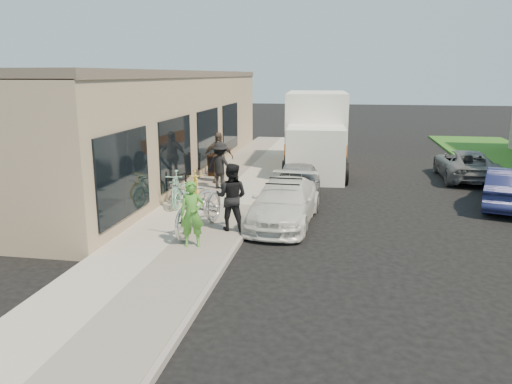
{
  "coord_description": "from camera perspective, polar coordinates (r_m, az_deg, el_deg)",
  "views": [
    {
      "loc": [
        2.02,
        -11.66,
        4.09
      ],
      "look_at": [
        -0.24,
        0.99,
        1.05
      ],
      "focal_mm": 35.0,
      "sensor_mm": 36.0,
      "label": 1
    }
  ],
  "objects": [
    {
      "name": "curb",
      "position": [
        15.4,
        0.56,
        -1.84
      ],
      "size": [
        0.12,
        34.0,
        0.13
      ],
      "primitive_type": "cube",
      "color": "gray",
      "rests_on": "ground"
    },
    {
      "name": "cruiser_bike_a",
      "position": [
        15.46,
        -9.17,
        0.38
      ],
      "size": [
        0.86,
        1.82,
        1.05
      ],
      "primitive_type": "imported",
      "rotation": [
        0.0,
        0.0,
        0.21
      ],
      "color": "#81C1AA",
      "rests_on": "sidewalk"
    },
    {
      "name": "tandem_bike",
      "position": [
        12.79,
        -6.41,
        -1.57
      ],
      "size": [
        1.29,
        2.67,
        1.34
      ],
      "primitive_type": "imported",
      "rotation": [
        0.0,
        0.0,
        -0.16
      ],
      "color": "silver",
      "rests_on": "sidewalk"
    },
    {
      "name": "bystander_a",
      "position": [
        17.56,
        -4.11,
        3.04
      ],
      "size": [
        1.16,
        0.82,
        1.64
      ],
      "primitive_type": "imported",
      "rotation": [
        0.0,
        0.0,
        2.93
      ],
      "color": "black",
      "rests_on": "sidewalk"
    },
    {
      "name": "bystander_b",
      "position": [
        18.54,
        -4.33,
        3.97
      ],
      "size": [
        1.16,
        0.63,
        1.88
      ],
      "primitive_type": "imported",
      "rotation": [
        0.0,
        0.0,
        0.16
      ],
      "color": "brown",
      "rests_on": "sidewalk"
    },
    {
      "name": "cruiser_bike_c",
      "position": [
        16.06,
        -6.9,
        0.7
      ],
      "size": [
        0.96,
        1.59,
        0.92
      ],
      "primitive_type": "imported",
      "rotation": [
        0.0,
        0.0,
        0.37
      ],
      "color": "yellow",
      "rests_on": "sidewalk"
    },
    {
      "name": "sedan_white",
      "position": [
        13.97,
        3.24,
        -1.21
      ],
      "size": [
        1.93,
        4.19,
        1.23
      ],
      "rotation": [
        0.0,
        0.0,
        -0.07
      ],
      "color": "white",
      "rests_on": "ground"
    },
    {
      "name": "far_car_blue",
      "position": [
        17.48,
        26.99,
        0.43
      ],
      "size": [
        2.41,
        4.06,
        1.26
      ],
      "primitive_type": "imported",
      "rotation": [
        0.0,
        0.0,
        2.84
      ],
      "color": "#1A2050",
      "rests_on": "ground"
    },
    {
      "name": "storefront",
      "position": [
        21.04,
        -10.19,
        7.75
      ],
      "size": [
        3.6,
        20.0,
        4.22
      ],
      "color": "tan",
      "rests_on": "ground"
    },
    {
      "name": "sandwich_board",
      "position": [
        19.75,
        -4.7,
        3.09
      ],
      "size": [
        0.55,
        0.56,
        0.88
      ],
      "rotation": [
        0.0,
        0.0,
        0.04
      ],
      "color": "black",
      "rests_on": "sidewalk"
    },
    {
      "name": "woman_rider",
      "position": [
        11.68,
        -7.31,
        -2.5
      ],
      "size": [
        0.64,
        0.5,
        1.56
      ],
      "primitive_type": "imported",
      "rotation": [
        0.0,
        0.0,
        0.25
      ],
      "color": "#4A9832",
      "rests_on": "sidewalk"
    },
    {
      "name": "man_standing",
      "position": [
        12.8,
        -2.83,
        -0.56
      ],
      "size": [
        0.9,
        0.73,
        1.75
      ],
      "primitive_type": "imported",
      "rotation": [
        0.0,
        0.0,
        3.06
      ],
      "color": "black",
      "rests_on": "sidewalk"
    },
    {
      "name": "sidewalk",
      "position": [
        15.72,
        -5.02,
        -1.54
      ],
      "size": [
        3.0,
        34.0,
        0.15
      ],
      "primitive_type": "cube",
      "color": "#B6B1A4",
      "rests_on": "ground"
    },
    {
      "name": "bike_rack",
      "position": [
        16.48,
        -8.54,
        1.01
      ],
      "size": [
        0.22,
        0.53,
        0.78
      ],
      "rotation": [
        0.0,
        0.0,
        -0.33
      ],
      "color": "black",
      "rests_on": "sidewalk"
    },
    {
      "name": "sedan_silver",
      "position": [
        16.31,
        4.72,
        1.01
      ],
      "size": [
        1.61,
        3.74,
        1.26
      ],
      "primitive_type": "imported",
      "rotation": [
        0.0,
        0.0,
        0.03
      ],
      "color": "#949499",
      "rests_on": "ground"
    },
    {
      "name": "far_car_gray",
      "position": [
        21.48,
        22.81,
        2.89
      ],
      "size": [
        2.0,
        4.26,
        1.18
      ],
      "primitive_type": "imported",
      "rotation": [
        0.0,
        0.0,
        3.13
      ],
      "color": "slate",
      "rests_on": "ground"
    },
    {
      "name": "cruiser_bike_b",
      "position": [
        15.47,
        -8.41,
        -0.02
      ],
      "size": [
        0.61,
        1.59,
        0.82
      ],
      "primitive_type": "imported",
      "rotation": [
        0.0,
        0.0,
        0.04
      ],
      "color": "#81C1AA",
      "rests_on": "sidewalk"
    },
    {
      "name": "ground",
      "position": [
        12.52,
        0.3,
        -5.76
      ],
      "size": [
        120.0,
        120.0,
        0.0
      ],
      "primitive_type": "plane",
      "color": "black",
      "rests_on": "ground"
    },
    {
      "name": "moving_truck",
      "position": [
        22.15,
        6.87,
        6.43
      ],
      "size": [
        2.91,
        6.88,
        3.32
      ],
      "rotation": [
        0.0,
        0.0,
        0.06
      ],
      "color": "white",
      "rests_on": "ground"
    }
  ]
}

